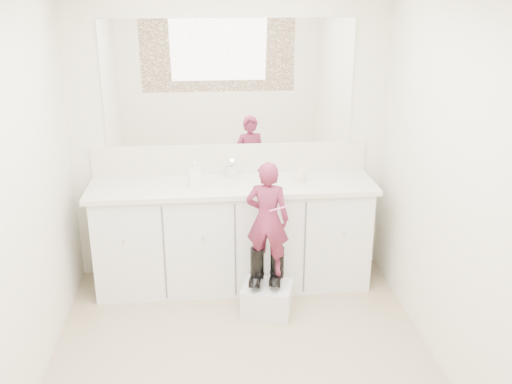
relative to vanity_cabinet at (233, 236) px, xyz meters
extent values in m
plane|color=#837055|center=(0.00, -1.23, -0.42)|extent=(3.00, 3.00, 0.00)
plane|color=beige|center=(0.00, 0.27, 0.77)|extent=(2.60, 0.00, 2.60)
plane|color=beige|center=(0.00, -2.73, 0.77)|extent=(2.60, 0.00, 2.60)
plane|color=beige|center=(-1.30, -1.23, 0.78)|extent=(0.00, 3.00, 3.00)
plane|color=beige|center=(1.30, -1.23, 0.78)|extent=(0.00, 3.00, 3.00)
cube|color=silver|center=(0.00, 0.00, 0.00)|extent=(2.20, 0.55, 0.85)
cube|color=beige|center=(0.00, -0.01, 0.45)|extent=(2.28, 0.58, 0.04)
cube|color=beige|center=(0.00, 0.26, 0.59)|extent=(2.28, 0.03, 0.25)
cube|color=white|center=(0.00, 0.26, 1.22)|extent=(2.00, 0.02, 1.00)
cube|color=#472819|center=(0.00, -2.71, 1.22)|extent=(2.00, 0.01, 1.20)
cylinder|color=silver|center=(0.00, 0.15, 0.52)|extent=(0.08, 0.08, 0.10)
imported|color=beige|center=(0.55, -0.01, 0.51)|extent=(0.10, 0.10, 0.09)
imported|color=white|center=(-0.30, -0.02, 0.56)|extent=(0.10, 0.10, 0.19)
cube|color=silver|center=(0.23, -0.50, -0.31)|extent=(0.43, 0.39, 0.23)
imported|color=#A83360|center=(0.23, -0.48, 0.35)|extent=(0.36, 0.29, 0.88)
cylinder|color=#FF63BD|center=(0.30, -0.56, 0.46)|extent=(0.13, 0.05, 0.06)
camera|label=1|loc=(-0.22, -4.30, 1.96)|focal=40.00mm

